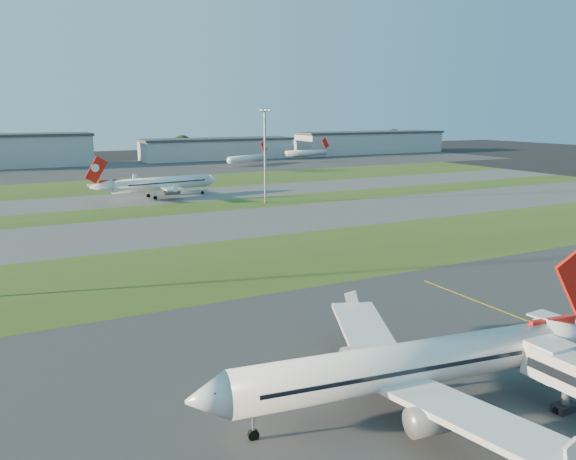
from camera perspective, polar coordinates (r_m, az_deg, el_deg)
grass_strip_a at (r=101.10m, az=3.40°, el=-2.34°), size 300.00×34.00×0.01m
taxiway_a at (r=129.88m, az=-4.03°, el=0.85°), size 300.00×32.00×0.01m
grass_strip_b at (r=152.83m, az=-7.74°, el=2.44°), size 300.00×18.00×0.01m
taxiway_b at (r=173.49m, az=-10.19°, el=3.48°), size 300.00×26.00×0.01m
grass_strip_c at (r=205.01m, az=-12.93°, el=4.64°), size 300.00×40.00×0.01m
apron_far at (r=263.24m, az=-16.23°, el=6.01°), size 400.00×80.00×0.01m
airliner_parked at (r=49.11m, az=11.77°, el=-13.41°), size 36.65×30.90×11.47m
airliner_taxiing at (r=169.87m, az=-12.75°, el=4.59°), size 37.22×31.37×11.66m
mini_jet_near at (r=270.13m, az=-4.14°, el=7.28°), size 26.20×14.78×9.48m
mini_jet_far at (r=306.83m, az=1.89°, el=7.86°), size 28.60×6.07×9.48m
light_mast_centre at (r=154.93m, az=-2.36°, el=8.18°), size 3.20×0.70×25.80m
hangar_west at (r=287.80m, az=-26.40°, el=7.24°), size 71.40×23.00×15.20m
hangar_east at (r=306.46m, az=-7.20°, el=8.21°), size 81.60×23.00×11.20m
hangar_far_east at (r=353.41m, az=8.38°, el=8.81°), size 96.90×23.00×13.20m
tree_mid_west at (r=300.36m, az=-21.62°, el=7.44°), size 9.90×9.90×10.80m
tree_mid_east at (r=314.94m, az=-10.68°, el=8.41°), size 11.55×11.55×12.60m
tree_east at (r=342.27m, az=1.67°, el=8.76°), size 10.45×10.45×11.40m
tree_far_east at (r=384.09m, az=10.67°, el=9.10°), size 12.65×12.65×13.80m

